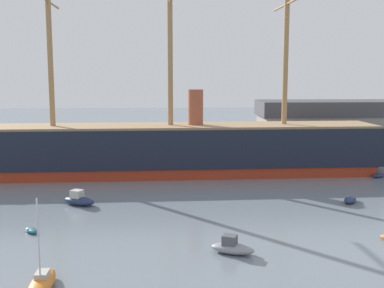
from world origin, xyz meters
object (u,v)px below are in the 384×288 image
(motorboat_near_centre, at_px, (232,247))
(sailboat_foreground_left, at_px, (42,283))
(tall_ship, at_px, (171,148))
(dinghy_alongside_stern, at_px, (350,200))
(dinghy_mid_left, at_px, (31,230))
(dinghy_far_right, at_px, (379,176))
(motorboat_distant_centre, at_px, (195,159))
(motorboat_alongside_bow, at_px, (79,200))

(motorboat_near_centre, bearing_deg, sailboat_foreground_left, -155.46)
(sailboat_foreground_left, bearing_deg, tall_ship, 77.13)
(tall_ship, relative_size, dinghy_alongside_stern, 24.25)
(motorboat_near_centre, distance_m, dinghy_mid_left, 19.91)
(dinghy_alongside_stern, relative_size, dinghy_far_right, 1.15)
(motorboat_near_centre, bearing_deg, tall_ship, 98.90)
(dinghy_mid_left, bearing_deg, motorboat_near_centre, -18.68)
(sailboat_foreground_left, distance_m, motorboat_distant_centre, 51.89)
(dinghy_far_right, bearing_deg, tall_ship, 172.97)
(dinghy_mid_left, distance_m, dinghy_far_right, 50.32)
(dinghy_alongside_stern, xyz_separation_m, dinghy_far_right, (9.41, 13.81, -0.05))
(tall_ship, height_order, motorboat_distant_centre, tall_ship)
(sailboat_foreground_left, distance_m, motorboat_near_centre, 15.89)
(dinghy_alongside_stern, bearing_deg, dinghy_far_right, 55.72)
(tall_ship, height_order, dinghy_mid_left, tall_ship)
(dinghy_far_right, bearing_deg, dinghy_mid_left, -152.24)
(dinghy_mid_left, bearing_deg, motorboat_alongside_bow, 74.49)
(motorboat_near_centre, relative_size, dinghy_mid_left, 2.05)
(sailboat_foreground_left, xyz_separation_m, motorboat_near_centre, (14.45, 6.60, -0.01))
(dinghy_mid_left, bearing_deg, tall_ship, 63.48)
(tall_ship, height_order, dinghy_far_right, tall_ship)
(dinghy_alongside_stern, distance_m, motorboat_distant_centre, 32.56)
(tall_ship, distance_m, motorboat_alongside_bow, 20.69)
(dinghy_mid_left, xyz_separation_m, motorboat_distant_centre, (17.75, 37.17, 0.40))
(dinghy_far_right, relative_size, motorboat_distant_centre, 0.61)
(dinghy_mid_left, bearing_deg, motorboat_distant_centre, 64.48)
(motorboat_near_centre, xyz_separation_m, dinghy_far_right, (25.67, 29.82, -0.26))
(dinghy_far_right, distance_m, motorboat_distant_centre, 30.10)
(dinghy_mid_left, height_order, motorboat_distant_centre, motorboat_distant_centre)
(sailboat_foreground_left, height_order, motorboat_near_centre, sailboat_foreground_left)
(sailboat_foreground_left, height_order, dinghy_far_right, sailboat_foreground_left)
(motorboat_near_centre, xyz_separation_m, dinghy_mid_left, (-18.86, 6.38, -0.33))
(motorboat_alongside_bow, bearing_deg, motorboat_near_centre, -45.41)
(sailboat_foreground_left, xyz_separation_m, motorboat_distant_centre, (13.34, 50.15, 0.05))
(motorboat_alongside_bow, bearing_deg, dinghy_mid_left, -105.51)
(sailboat_foreground_left, xyz_separation_m, motorboat_alongside_bow, (-1.64, 22.93, 0.05))
(tall_ship, distance_m, dinghy_far_right, 31.39)
(dinghy_mid_left, bearing_deg, dinghy_alongside_stern, 15.34)
(motorboat_distant_centre, bearing_deg, dinghy_alongside_stern, -57.76)
(motorboat_near_centre, distance_m, motorboat_alongside_bow, 22.93)
(dinghy_far_right, bearing_deg, motorboat_alongside_bow, -162.11)
(tall_ship, distance_m, dinghy_mid_left, 30.69)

